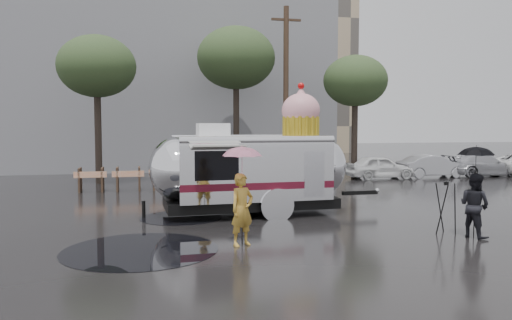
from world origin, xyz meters
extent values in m
plane|color=black|center=(0.00, 0.00, 0.00)|extent=(120.00, 120.00, 0.00)
cylinder|color=black|center=(-0.02, 5.62, 0.01)|extent=(2.67, 2.67, 0.01)
cylinder|color=black|center=(-4.97, -0.46, 0.01)|extent=(3.45, 3.45, 0.01)
cylinder|color=black|center=(-3.82, 3.27, 0.01)|extent=(2.45, 2.45, 0.01)
cube|color=slate|center=(-4.00, 24.00, 6.50)|extent=(22.00, 12.00, 13.00)
cylinder|color=#473323|center=(2.50, 14.00, 4.50)|extent=(0.28, 0.28, 9.00)
cube|color=#473323|center=(2.50, 14.00, 8.30)|extent=(1.60, 0.12, 0.12)
cylinder|color=#382D26|center=(-7.00, 13.00, 2.93)|extent=(0.32, 0.32, 5.85)
ellipsoid|color=#2C4022|center=(-7.00, 13.00, 5.52)|extent=(3.64, 3.64, 2.86)
cylinder|color=#382D26|center=(0.00, 15.00, 3.38)|extent=(0.32, 0.32, 6.75)
ellipsoid|color=#2C4022|center=(0.00, 15.00, 6.38)|extent=(4.20, 4.20, 3.30)
cylinder|color=#382D26|center=(6.00, 13.00, 2.70)|extent=(0.32, 0.32, 5.40)
ellipsoid|color=#2C4022|center=(6.00, 13.00, 5.10)|extent=(3.36, 3.36, 2.64)
cube|color=#473323|center=(-7.50, 10.00, 0.50)|extent=(0.08, 0.80, 1.00)
cube|color=#473323|center=(-6.60, 10.00, 0.50)|extent=(0.08, 0.80, 1.00)
cube|color=#E5590C|center=(-7.05, 9.62, 0.75)|extent=(1.30, 0.04, 0.25)
cube|color=#473323|center=(-6.00, 10.00, 0.50)|extent=(0.08, 0.80, 1.00)
cube|color=#473323|center=(-5.10, 10.00, 0.50)|extent=(0.08, 0.80, 1.00)
cube|color=#E5590C|center=(-5.55, 9.62, 0.75)|extent=(1.30, 0.04, 0.25)
cube|color=#473323|center=(-4.50, 10.00, 0.50)|extent=(0.08, 0.80, 1.00)
cube|color=#473323|center=(-3.60, 10.00, 0.50)|extent=(0.08, 0.80, 1.00)
cube|color=#E5590C|center=(-4.05, 9.62, 0.75)|extent=(1.30, 0.04, 0.25)
imported|color=silver|center=(7.00, 12.00, 0.70)|extent=(4.00, 1.80, 1.40)
imported|color=#B2B2B7|center=(10.00, 12.00, 0.70)|extent=(4.00, 1.80, 1.40)
imported|color=#B2B2B7|center=(13.00, 12.00, 0.72)|extent=(4.20, 1.80, 1.44)
cube|color=silver|center=(-1.66, 3.54, 1.47)|extent=(4.71, 2.59, 1.89)
ellipsoid|color=silver|center=(0.65, 3.63, 1.47)|extent=(1.67, 2.48, 1.89)
ellipsoid|color=silver|center=(-3.97, 3.45, 1.47)|extent=(1.67, 2.48, 1.89)
cube|color=black|center=(-1.66, 3.54, 0.37)|extent=(5.33, 2.30, 0.32)
cylinder|color=black|center=(-1.09, 2.48, 0.37)|extent=(0.74, 0.26, 0.74)
cylinder|color=black|center=(-1.17, 4.64, 0.37)|extent=(0.74, 0.26, 0.74)
cylinder|color=silver|center=(-1.08, 2.33, 0.42)|extent=(1.01, 0.14, 1.01)
cube|color=black|center=(2.12, 3.68, 0.53)|extent=(1.26, 0.18, 0.13)
sphere|color=silver|center=(2.75, 3.71, 0.58)|extent=(0.17, 0.17, 0.17)
cylinder|color=black|center=(-4.91, 3.41, 0.26)|extent=(0.11, 0.11, 0.53)
cube|color=#530D1D|center=(-1.61, 2.33, 1.00)|extent=(4.62, 0.21, 0.21)
cube|color=#530D1D|center=(-1.70, 4.74, 1.00)|extent=(4.62, 0.21, 0.21)
cube|color=black|center=(-2.87, 2.27, 1.63)|extent=(1.26, 0.08, 0.84)
cube|color=#A5A299|center=(-2.86, 2.02, 2.15)|extent=(1.49, 0.58, 0.15)
cube|color=silver|center=(0.07, 2.38, 1.31)|extent=(0.63, 0.05, 1.37)
cube|color=white|center=(-2.81, 3.49, 2.63)|extent=(0.97, 0.72, 0.40)
cylinder|color=gold|center=(0.02, 3.60, 2.73)|extent=(1.13, 1.13, 0.63)
ellipsoid|color=pink|center=(0.02, 3.60, 3.24)|extent=(1.27, 1.27, 1.09)
cone|color=pink|center=(0.02, 3.60, 3.78)|extent=(0.55, 0.55, 0.42)
sphere|color=red|center=(0.02, 3.60, 4.01)|extent=(0.22, 0.22, 0.21)
imported|color=gold|center=(-2.69, -0.52, 0.83)|extent=(0.72, 0.63, 1.67)
imported|color=#F59FBE|center=(-2.69, -0.52, 1.93)|extent=(1.13, 1.13, 0.77)
cylinder|color=black|center=(-2.69, -0.52, 0.83)|extent=(0.02, 0.02, 1.65)
imported|color=black|center=(3.06, -0.94, 0.79)|extent=(0.65, 0.86, 1.59)
imported|color=black|center=(3.06, -0.94, 1.91)|extent=(1.07, 1.07, 0.73)
cylinder|color=black|center=(3.06, -0.94, 0.83)|extent=(0.02, 0.02, 1.65)
cylinder|color=black|center=(2.83, -0.49, 0.64)|extent=(0.14, 0.28, 1.29)
cylinder|color=black|center=(2.61, -0.17, 0.64)|extent=(0.30, 0.06, 1.29)
cylinder|color=black|center=(2.44, -0.53, 0.64)|extent=(0.19, 0.25, 1.29)
cube|color=black|center=(2.63, -0.40, 1.29)|extent=(0.14, 0.13, 0.09)
camera|label=1|loc=(-4.84, -11.64, 2.77)|focal=35.00mm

